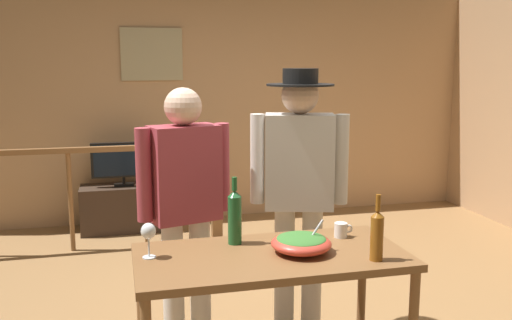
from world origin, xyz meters
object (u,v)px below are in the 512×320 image
salad_bowl (301,242)px  wine_bottle_amber (377,234)px  flat_screen_tv (123,161)px  mug_white (341,230)px  tv_console (125,208)px  serving_table (271,269)px  person_standing_right (299,178)px  wine_bottle_green (235,216)px  stair_railing (123,181)px  person_standing_left (185,197)px  framed_picture (152,54)px  wine_glass (148,233)px

salad_bowl → wine_bottle_amber: wine_bottle_amber is taller
flat_screen_tv → wine_bottle_amber: size_ratio=1.93×
mug_white → wine_bottle_amber: bearing=-86.2°
tv_console → serving_table: 3.34m
tv_console → wine_bottle_amber: bearing=-71.2°
person_standing_right → wine_bottle_green: bearing=57.1°
tv_console → mug_white: bearing=-69.5°
stair_railing → person_standing_left: size_ratio=1.77×
person_standing_left → framed_picture: bearing=-105.9°
flat_screen_tv → salad_bowl: size_ratio=2.05×
framed_picture → wine_bottle_amber: bearing=-77.5°
stair_railing → framed_picture: bearing=67.2°
serving_table → wine_bottle_green: 0.34m
wine_bottle_green → serving_table: bearing=-53.3°
framed_picture → flat_screen_tv: framed_picture is taller
serving_table → wine_glass: bearing=172.1°
stair_railing → wine_bottle_green: (0.56, -2.48, 0.29)m
wine_bottle_amber → tv_console: bearing=108.8°
tv_console → wine_bottle_amber: 3.72m
wine_glass → wine_bottle_amber: size_ratio=0.54×
wine_bottle_green → person_standing_right: size_ratio=0.21×
flat_screen_tv → person_standing_left: person_standing_left is taller
mug_white → person_standing_right: (-0.09, 0.48, 0.21)m
serving_table → person_standing_right: (0.36, 0.65, 0.33)m
flat_screen_tv → salad_bowl: salad_bowl is taller
serving_table → salad_bowl: 0.21m
framed_picture → flat_screen_tv: size_ratio=1.02×
stair_railing → person_standing_left: 2.09m
person_standing_right → framed_picture: bearing=-60.4°
flat_screen_tv → serving_table: size_ratio=0.46×
framed_picture → wine_bottle_green: bearing=-86.5°
wine_bottle_amber → person_standing_right: size_ratio=0.19×
person_standing_right → tv_console: bearing=-52.0°
framed_picture → wine_glass: framed_picture is taller
mug_white → tv_console: bearing=110.5°
serving_table → wine_bottle_amber: 0.57m
wine_glass → wine_bottle_amber: (1.09, -0.30, 0.00)m
serving_table → flat_screen_tv: bearing=102.3°
wine_glass → salad_bowl: bearing=-7.7°
tv_console → serving_table: (0.70, -3.24, 0.46)m
tv_console → person_standing_right: person_standing_right is taller
flat_screen_tv → person_standing_right: size_ratio=0.37×
wine_glass → wine_bottle_green: size_ratio=0.49×
wine_bottle_amber → person_standing_left: person_standing_left is taller
salad_bowl → mug_white: (0.30, 0.18, -0.01)m
wine_bottle_amber → person_standing_right: bearing=97.6°
tv_console → salad_bowl: salad_bowl is taller
flat_screen_tv → mug_white: 3.25m
mug_white → person_standing_left: size_ratio=0.07×
stair_railing → tv_console: bearing=89.2°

